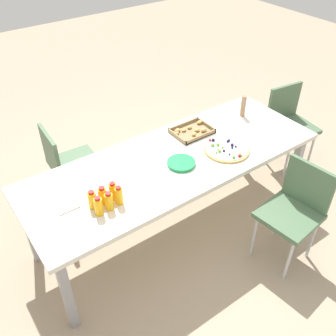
# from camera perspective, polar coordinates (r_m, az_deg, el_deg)

# --- Properties ---
(ground_plane) EXTENTS (12.00, 12.00, 0.00)m
(ground_plane) POSITION_cam_1_polar(r_m,az_deg,el_deg) (3.42, 0.83, -8.54)
(ground_plane) COLOR tan
(party_table) EXTENTS (2.37, 0.85, 0.74)m
(party_table) POSITION_cam_1_polar(r_m,az_deg,el_deg) (2.96, 0.94, 0.44)
(party_table) COLOR silver
(party_table) RESTS_ON ground_plane
(chair_end) EXTENTS (0.45, 0.45, 0.83)m
(chair_end) POSITION_cam_1_polar(r_m,az_deg,el_deg) (4.04, 17.63, 6.84)
(chair_end) COLOR #4C6B4C
(chair_end) RESTS_ON ground_plane
(chair_near_right) EXTENTS (0.44, 0.44, 0.83)m
(chair_near_right) POSITION_cam_1_polar(r_m,az_deg,el_deg) (3.02, 18.53, -5.50)
(chair_near_right) COLOR #4C6B4C
(chair_near_right) RESTS_ON ground_plane
(chair_far_left) EXTENTS (0.42, 0.42, 0.83)m
(chair_far_left) POSITION_cam_1_polar(r_m,az_deg,el_deg) (3.40, -14.85, 0.90)
(chair_far_left) COLOR #4C6B4C
(chair_far_left) RESTS_ON ground_plane
(juice_bottle_0) EXTENTS (0.06, 0.06, 0.14)m
(juice_bottle_0) POSITION_cam_1_polar(r_m,az_deg,el_deg) (2.47, -10.35, -5.63)
(juice_bottle_0) COLOR #FAAB14
(juice_bottle_0) RESTS_ON party_table
(juice_bottle_1) EXTENTS (0.06, 0.06, 0.14)m
(juice_bottle_1) POSITION_cam_1_polar(r_m,az_deg,el_deg) (2.50, -8.82, -4.93)
(juice_bottle_1) COLOR #F8AF14
(juice_bottle_1) RESTS_ON party_table
(juice_bottle_2) EXTENTS (0.05, 0.05, 0.14)m
(juice_bottle_2) POSITION_cam_1_polar(r_m,az_deg,el_deg) (2.52, -7.34, -4.12)
(juice_bottle_2) COLOR #FAAD14
(juice_bottle_2) RESTS_ON party_table
(juice_bottle_3) EXTENTS (0.06, 0.06, 0.14)m
(juice_bottle_3) POSITION_cam_1_polar(r_m,az_deg,el_deg) (2.52, -11.24, -4.69)
(juice_bottle_3) COLOR #FAAD14
(juice_bottle_3) RESTS_ON party_table
(juice_bottle_4) EXTENTS (0.06, 0.06, 0.13)m
(juice_bottle_4) POSITION_cam_1_polar(r_m,az_deg,el_deg) (2.55, -9.76, -4.08)
(juice_bottle_4) COLOR #F9AB14
(juice_bottle_4) RESTS_ON party_table
(juice_bottle_5) EXTENTS (0.05, 0.05, 0.14)m
(juice_bottle_5) POSITION_cam_1_polar(r_m,az_deg,el_deg) (2.57, -8.21, -3.44)
(juice_bottle_5) COLOR #FAAC14
(juice_bottle_5) RESTS_ON party_table
(fruit_pizza) EXTENTS (0.36, 0.36, 0.05)m
(fruit_pizza) POSITION_cam_1_polar(r_m,az_deg,el_deg) (3.04, 8.72, 2.84)
(fruit_pizza) COLOR tan
(fruit_pizza) RESTS_ON party_table
(snack_tray) EXTENTS (0.33, 0.25, 0.04)m
(snack_tray) POSITION_cam_1_polar(r_m,az_deg,el_deg) (3.23, 3.59, 5.54)
(snack_tray) COLOR olive
(snack_tray) RESTS_ON party_table
(plate_stack) EXTENTS (0.21, 0.21, 0.02)m
(plate_stack) POSITION_cam_1_polar(r_m,az_deg,el_deg) (2.86, 2.00, 0.74)
(plate_stack) COLOR #1E8C4C
(plate_stack) RESTS_ON party_table
(napkin_stack) EXTENTS (0.15, 0.15, 0.01)m
(napkin_stack) POSITION_cam_1_polar(r_m,az_deg,el_deg) (2.62, -15.06, -5.29)
(napkin_stack) COLOR white
(napkin_stack) RESTS_ON party_table
(cardboard_tube) EXTENTS (0.04, 0.04, 0.19)m
(cardboard_tube) POSITION_cam_1_polar(r_m,az_deg,el_deg) (3.49, 11.18, 9.08)
(cardboard_tube) COLOR #9E7A56
(cardboard_tube) RESTS_ON party_table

